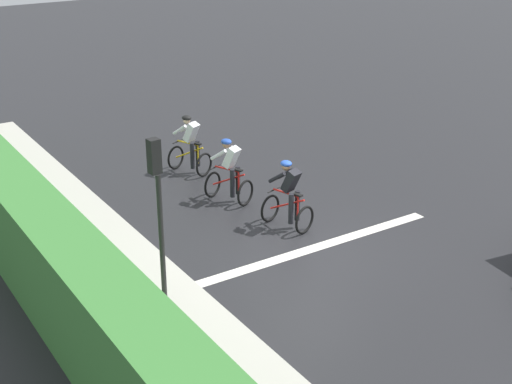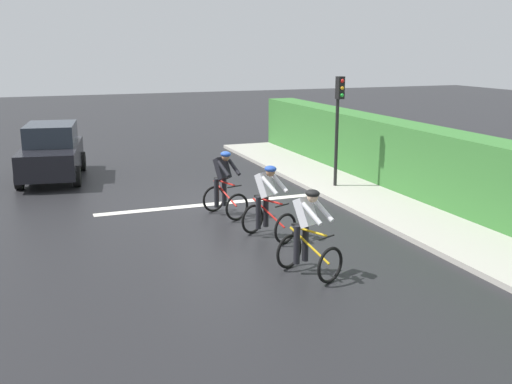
{
  "view_description": "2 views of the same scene",
  "coord_description": "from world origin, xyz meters",
  "px_view_note": "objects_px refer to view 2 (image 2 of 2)",
  "views": [
    {
      "loc": [
        -8.62,
        -11.29,
        7.38
      ],
      "look_at": [
        -0.57,
        1.09,
        1.16
      ],
      "focal_mm": 50.71,
      "sensor_mm": 36.0,
      "label": 1
    },
    {
      "loc": [
        4.79,
        15.04,
        4.17
      ],
      "look_at": [
        -0.06,
        2.25,
        0.82
      ],
      "focal_mm": 41.81,
      "sensor_mm": 36.0,
      "label": 2
    }
  ],
  "objects_px": {
    "cyclist_lead": "(308,234)",
    "traffic_light_near_crossing": "(338,115)",
    "cyclist_second": "(267,203)",
    "cyclist_mid": "(224,185)",
    "car_black": "(52,152)"
  },
  "relations": [
    {
      "from": "cyclist_lead",
      "to": "traffic_light_near_crossing",
      "type": "height_order",
      "value": "traffic_light_near_crossing"
    },
    {
      "from": "cyclist_second",
      "to": "cyclist_mid",
      "type": "height_order",
      "value": "same"
    },
    {
      "from": "cyclist_lead",
      "to": "cyclist_second",
      "type": "bearing_deg",
      "value": -93.0
    },
    {
      "from": "cyclist_lead",
      "to": "traffic_light_near_crossing",
      "type": "bearing_deg",
      "value": -122.65
    },
    {
      "from": "cyclist_mid",
      "to": "car_black",
      "type": "distance_m",
      "value": 7.23
    },
    {
      "from": "traffic_light_near_crossing",
      "to": "car_black",
      "type": "bearing_deg",
      "value": -30.59
    },
    {
      "from": "cyclist_second",
      "to": "traffic_light_near_crossing",
      "type": "xyz_separation_m",
      "value": [
        -3.64,
        -3.56,
        1.43
      ]
    },
    {
      "from": "cyclist_second",
      "to": "car_black",
      "type": "xyz_separation_m",
      "value": [
        4.19,
        -8.19,
        0.08
      ]
    },
    {
      "from": "car_black",
      "to": "traffic_light_near_crossing",
      "type": "distance_m",
      "value": 9.2
    },
    {
      "from": "cyclist_second",
      "to": "traffic_light_near_crossing",
      "type": "relative_size",
      "value": 0.5
    },
    {
      "from": "cyclist_lead",
      "to": "car_black",
      "type": "height_order",
      "value": "car_black"
    },
    {
      "from": "cyclist_mid",
      "to": "traffic_light_near_crossing",
      "type": "relative_size",
      "value": 0.5
    },
    {
      "from": "cyclist_lead",
      "to": "cyclist_mid",
      "type": "bearing_deg",
      "value": -87.14
    },
    {
      "from": "cyclist_second",
      "to": "cyclist_mid",
      "type": "bearing_deg",
      "value": -80.66
    },
    {
      "from": "cyclist_mid",
      "to": "traffic_light_near_crossing",
      "type": "distance_m",
      "value": 4.48
    }
  ]
}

